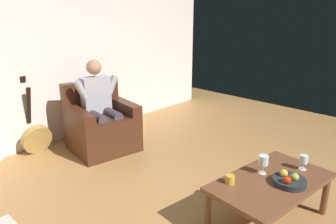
{
  "coord_description": "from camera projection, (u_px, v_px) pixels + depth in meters",
  "views": [
    {
      "loc": [
        2.14,
        0.97,
        1.83
      ],
      "look_at": [
        -0.33,
        -1.37,
        0.73
      ],
      "focal_mm": 34.55,
      "sensor_mm": 36.0,
      "label": 1
    }
  ],
  "objects": [
    {
      "name": "fruit_bowl",
      "position": [
        289.0,
        180.0,
        2.69
      ],
      "size": [
        0.28,
        0.28,
        0.11
      ],
      "color": "#23272B",
      "rests_on": "coffee_table"
    },
    {
      "name": "wine_glass_far",
      "position": [
        304.0,
        160.0,
        2.92
      ],
      "size": [
        0.07,
        0.07,
        0.14
      ],
      "color": "silver",
      "rests_on": "coffee_table"
    },
    {
      "name": "wine_glass_near",
      "position": [
        263.0,
        161.0,
        2.84
      ],
      "size": [
        0.09,
        0.09,
        0.17
      ],
      "color": "silver",
      "rests_on": "coffee_table"
    },
    {
      "name": "coffee_table",
      "position": [
        271.0,
        186.0,
        2.78
      ],
      "size": [
        1.17,
        0.74,
        0.42
      ],
      "rotation": [
        0.0,
        0.0,
        -0.11
      ],
      "color": "brown",
      "rests_on": "ground"
    },
    {
      "name": "wall_back",
      "position": [
        54.0,
        47.0,
        4.34
      ],
      "size": [
        5.84,
        0.06,
        2.64
      ],
      "primitive_type": "cube",
      "color": "silver",
      "rests_on": "ground"
    },
    {
      "name": "armchair",
      "position": [
        101.0,
        126.0,
        4.31
      ],
      "size": [
        0.9,
        0.86,
        0.89
      ],
      "rotation": [
        0.0,
        0.0,
        -0.16
      ],
      "color": "#422113",
      "rests_on": "ground"
    },
    {
      "name": "person_seated",
      "position": [
        100.0,
        104.0,
        4.2
      ],
      "size": [
        0.63,
        0.6,
        1.2
      ],
      "rotation": [
        0.0,
        0.0,
        -0.16
      ],
      "color": "#A2A1AB",
      "rests_on": "ground"
    },
    {
      "name": "candle_jar",
      "position": [
        230.0,
        179.0,
        2.7
      ],
      "size": [
        0.08,
        0.08,
        0.07
      ],
      "primitive_type": "cylinder",
      "color": "gold",
      "rests_on": "coffee_table"
    },
    {
      "name": "guitar",
      "position": [
        36.0,
        136.0,
        4.21
      ],
      "size": [
        0.38,
        0.32,
        1.01
      ],
      "color": "#A88442",
      "rests_on": "ground"
    }
  ]
}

